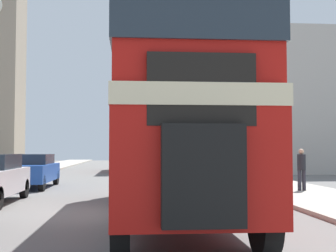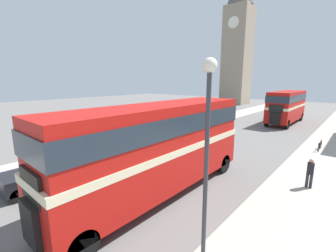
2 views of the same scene
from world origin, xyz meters
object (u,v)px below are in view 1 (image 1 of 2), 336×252
pedestrian_walking (302,167)px  bicycle_on_pavement (238,171)px  bus_distant (137,139)px  car_parked_far (30,170)px  double_decker_bus (168,110)px

pedestrian_walking → bicycle_on_pavement: size_ratio=0.87×
bus_distant → car_parked_far: bearing=-107.7°
double_decker_bus → bicycle_on_pavement: size_ratio=6.34×
pedestrian_walking → bicycle_on_pavement: 7.83m
double_decker_bus → bicycle_on_pavement: double_decker_bus is taller
car_parked_far → pedestrian_walking: bearing=-18.9°
double_decker_bus → pedestrian_walking: (5.39, 5.27, -1.62)m
pedestrian_walking → bicycle_on_pavement: pedestrian_walking is taller
car_parked_far → pedestrian_walking: (10.57, -3.63, 0.24)m
double_decker_bus → car_parked_far: 10.46m
bus_distant → bicycle_on_pavement: 12.32m
bus_distant → car_parked_far: bus_distant is taller
bicycle_on_pavement → pedestrian_walking: bearing=-86.0°
bus_distant → bicycle_on_pavement: bearing=-64.7°
bus_distant → car_parked_far: 16.01m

